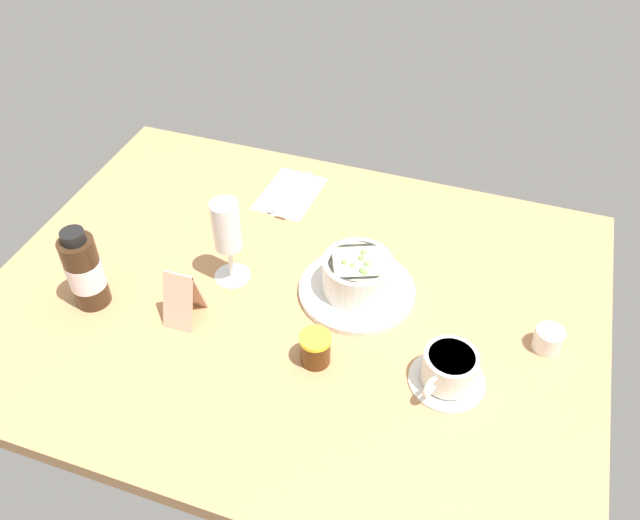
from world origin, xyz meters
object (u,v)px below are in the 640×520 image
Objects in this scene: jam_jar at (315,349)px; sauce_bottle_brown at (85,271)px; creamer_jug at (548,339)px; coffee_cup at (449,370)px; porridge_bowl at (357,278)px; menu_card at (182,296)px; cutlery_setting at (289,194)px; wine_glass at (227,230)px.

sauce_bottle_brown is at bearing 0.11° from jam_jar.
creamer_jug is 38.65cm from jam_jar.
creamer_jug is at bearing -139.17° from coffee_cup.
porridge_bowl is at bearing -158.80° from sauce_bottle_brown.
menu_card is at bearing 12.29° from creamer_jug.
porridge_bowl is 3.62× the size of jam_jar.
porridge_bowl is 1.30× the size of sauce_bottle_brown.
creamer_jug is 61.83cm from menu_card.
porridge_bowl is at bearing -3.45° from creamer_jug.
coffee_cup is (-41.32, 37.58, 2.86)cm from cutlery_setting.
porridge_bowl is 47.55cm from sauce_bottle_brown.
menu_card is (-17.43, -1.97, -2.19)cm from sauce_bottle_brown.
jam_jar is at bearing 116.50° from cutlery_setting.
porridge_bowl is at bearing 133.64° from cutlery_setting.
menu_card reaches higher than coffee_cup.
wine_glass is (1.11, 26.57, 10.97)cm from cutlery_setting.
creamer_jug is at bearing 176.55° from porridge_bowl.
coffee_cup is 46.05cm from menu_card.
porridge_bowl is 32.20cm from cutlery_setting.
sauce_bottle_brown is at bearing 33.21° from wine_glass.
porridge_bowl is 1.23× the size of wine_glass.
jam_jar is at bearing 175.62° from menu_card.
porridge_bowl is at bearing -171.67° from wine_glass.
porridge_bowl is at bearing -36.86° from coffee_cup.
wine_glass is at bearing -106.88° from menu_card.
porridge_bowl is 1.65× the size of coffee_cup.
coffee_cup is at bearing -177.53° from sauce_bottle_brown.
wine_glass is 13.73cm from menu_card.
jam_jar is at bearing 22.91° from creamer_jug.
sauce_bottle_brown is (63.42, 2.73, 4.20)cm from coffee_cup.
menu_card reaches higher than jam_jar.
cutlery_setting is 3.02× the size of creamer_jug.
porridge_bowl is 3.74× the size of creamer_jug.
coffee_cup is at bearing -172.89° from jam_jar.
wine_glass is (56.77, 1.38, 9.13)cm from creamer_jug.
coffee_cup is 2.27× the size of creamer_jug.
cutlery_setting is at bearing -24.35° from creamer_jug.
porridge_bowl reaches higher than coffee_cup.
jam_jar is at bearing -179.89° from sauce_bottle_brown.
jam_jar is 24.91cm from menu_card.
sauce_bottle_brown is at bearing 2.47° from coffee_cup.
creamer_jug is 0.35× the size of sauce_bottle_brown.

